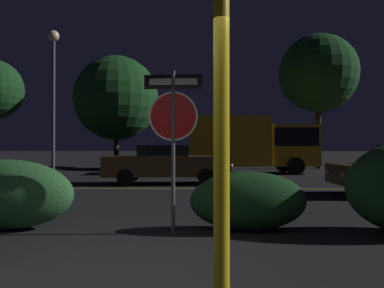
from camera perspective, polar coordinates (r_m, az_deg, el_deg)
The scene contains 11 objects.
ground_plane at distance 3.90m, azimuth -12.93°, elevation -20.36°, with size 260.00×260.00×0.00m, color black.
road_center_stripe at distance 12.07m, azimuth -3.11°, elevation -6.81°, with size 34.34×0.12×0.01m, color gold.
stop_sign at distance 5.78m, azimuth -2.88°, elevation 3.88°, with size 0.90×0.07×2.51m.
yellow_pole_right at distance 3.45m, azimuth 4.51°, elevation 7.22°, with size 0.15×0.15×3.58m, color yellow.
hedge_bush_1 at distance 6.80m, azimuth -26.46°, elevation -6.89°, with size 2.20×0.90×1.13m, color #2D6633.
hedge_bush_2 at distance 6.07m, azimuth 8.54°, elevation -8.60°, with size 1.85×0.78×0.94m, color #19421E.
passing_car_2 at distance 13.61m, azimuth -3.90°, elevation -3.05°, with size 4.64×2.03×1.40m.
delivery_truck at distance 19.28m, azimuth 9.35°, elevation 0.22°, with size 6.50×2.69×2.86m.
street_lamp at distance 19.99m, azimuth -20.35°, elevation 10.20°, with size 0.55×0.55×7.11m.
tree_1 at distance 24.89m, azimuth 18.69°, elevation 10.14°, with size 4.84×4.84×8.35m.
tree_2 at distance 24.95m, azimuth -11.45°, elevation 6.84°, with size 5.48×5.48×7.26m.
Camera 1 is at (0.89, -3.56, 1.32)m, focal length 35.00 mm.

